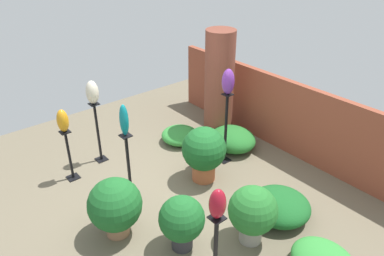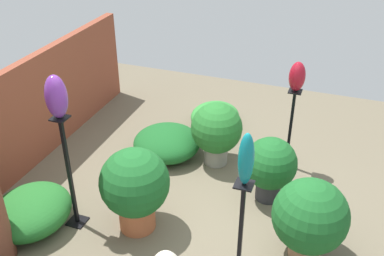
# 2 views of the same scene
# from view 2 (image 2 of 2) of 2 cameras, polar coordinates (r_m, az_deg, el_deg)

# --- Properties ---
(ground_plane) EXTENTS (8.00, 8.00, 0.00)m
(ground_plane) POSITION_cam_2_polar(r_m,az_deg,el_deg) (5.11, -0.04, -12.50)
(ground_plane) COLOR #6B604C
(brick_wall_back) EXTENTS (5.60, 0.12, 1.41)m
(brick_wall_back) POSITION_cam_2_polar(r_m,az_deg,el_deg) (5.81, -23.16, -0.75)
(brick_wall_back) COLOR brown
(brick_wall_back) RESTS_ON ground
(pedestal_teal) EXTENTS (0.20, 0.20, 1.17)m
(pedestal_teal) POSITION_cam_2_polar(r_m,az_deg,el_deg) (4.23, 6.13, -13.86)
(pedestal_teal) COLOR black
(pedestal_teal) RESTS_ON ground
(pedestal_violet) EXTENTS (0.20, 0.20, 1.35)m
(pedestal_violet) POSITION_cam_2_polar(r_m,az_deg,el_deg) (4.95, -15.23, -6.07)
(pedestal_violet) COLOR black
(pedestal_violet) RESTS_ON ground
(pedestal_ruby) EXTENTS (0.20, 0.20, 1.11)m
(pedestal_ruby) POSITION_cam_2_polar(r_m,az_deg,el_deg) (5.90, 12.32, -0.63)
(pedestal_ruby) COLOR black
(pedestal_ruby) RESTS_ON ground
(art_vase_teal) EXTENTS (0.13, 0.13, 0.50)m
(art_vase_teal) POSITION_cam_2_polar(r_m,az_deg,el_deg) (3.68, 6.88, -3.97)
(art_vase_teal) COLOR #0F727A
(art_vase_teal) RESTS_ON pedestal_teal
(art_vase_violet) EXTENTS (0.22, 0.21, 0.45)m
(art_vase_violet) POSITION_cam_2_polar(r_m,az_deg,el_deg) (4.47, -16.86, 3.83)
(art_vase_violet) COLOR #6B2D8C
(art_vase_violet) RESTS_ON pedestal_violet
(art_vase_ruby) EXTENTS (0.18, 0.20, 0.38)m
(art_vase_ruby) POSITION_cam_2_polar(r_m,az_deg,el_deg) (5.54, 13.20, 6.38)
(art_vase_ruby) COLOR maroon
(art_vase_ruby) RESTS_ON pedestal_ruby
(potted_plant_walkway_edge) EXTENTS (0.75, 0.75, 0.98)m
(potted_plant_walkway_edge) POSITION_cam_2_polar(r_m,az_deg,el_deg) (4.80, -7.27, -7.29)
(potted_plant_walkway_edge) COLOR #B25B38
(potted_plant_walkway_edge) RESTS_ON ground
(potted_plant_mid_right) EXTENTS (0.62, 0.62, 0.81)m
(potted_plant_mid_right) POSITION_cam_2_polar(r_m,az_deg,el_deg) (5.30, 9.92, -4.71)
(potted_plant_mid_right) COLOR #2D2D33
(potted_plant_mid_right) RESTS_ON ground
(potted_plant_mid_left) EXTENTS (0.67, 0.67, 0.87)m
(potted_plant_mid_left) POSITION_cam_2_polar(r_m,az_deg,el_deg) (5.84, 3.14, -0.25)
(potted_plant_mid_left) COLOR gray
(potted_plant_mid_left) RESTS_ON ground
(potted_plant_near_pillar) EXTENTS (0.76, 0.76, 0.90)m
(potted_plant_near_pillar) POSITION_cam_2_polar(r_m,az_deg,el_deg) (4.62, 14.75, -10.92)
(potted_plant_near_pillar) COLOR #936B4C
(potted_plant_near_pillar) RESTS_ON ground
(foliage_bed_east) EXTENTS (0.93, 0.92, 0.38)m
(foliage_bed_east) POSITION_cam_2_polar(r_m,az_deg,el_deg) (6.16, -3.21, -1.88)
(foliage_bed_east) COLOR #195923
(foliage_bed_east) RESTS_ON ground
(foliage_bed_west) EXTENTS (0.94, 0.84, 0.42)m
(foliage_bed_west) POSITION_cam_2_polar(r_m,az_deg,el_deg) (5.29, -19.73, -9.90)
(foliage_bed_west) COLOR #236B28
(foliage_bed_west) RESTS_ON ground
(foliage_bed_center) EXTENTS (0.84, 0.73, 0.32)m
(foliage_bed_center) POSITION_cam_2_polar(r_m,az_deg,el_deg) (6.87, 2.93, 1.51)
(foliage_bed_center) COLOR #338C38
(foliage_bed_center) RESTS_ON ground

